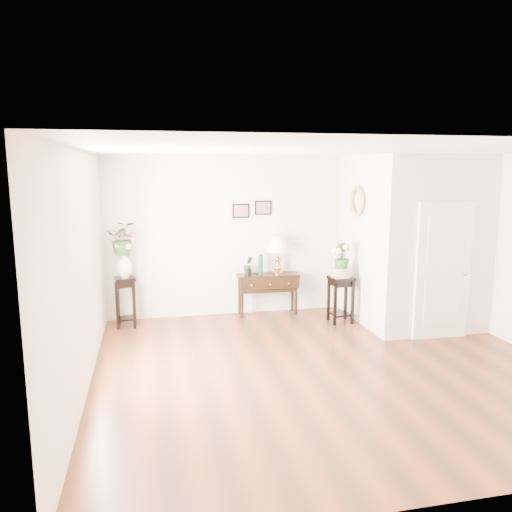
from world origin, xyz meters
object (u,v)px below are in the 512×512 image
object	(u,v)px
console_table	(268,294)
plant_stand_b	(341,299)
table_lamp	(278,254)
plant_stand_a	(126,302)

from	to	relation	value
console_table	plant_stand_b	distance (m)	1.31
console_table	plant_stand_b	bearing A→B (deg)	-31.26
plant_stand_b	table_lamp	bearing A→B (deg)	141.93
console_table	plant_stand_b	xyz separation A→B (m)	(1.10, -0.72, 0.03)
table_lamp	plant_stand_b	world-z (taller)	table_lamp
console_table	plant_stand_a	bearing A→B (deg)	-173.31
plant_stand_b	console_table	bearing A→B (deg)	146.87
console_table	table_lamp	xyz separation A→B (m)	(0.18, 0.00, 0.72)
console_table	plant_stand_a	xyz separation A→B (m)	(-2.45, -0.21, 0.05)
console_table	table_lamp	distance (m)	0.74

